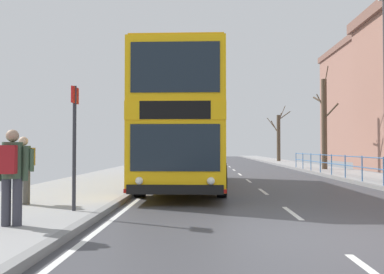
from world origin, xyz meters
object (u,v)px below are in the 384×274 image
object	(u,v)px
double_decker_bus_main	(187,126)
bare_tree_far_01	(324,123)
bus_stop_sign_near	(74,134)
background_building_00	(378,103)
bare_tree_far_00	(279,136)
pedestrian_companion	(11,170)
pedestrian_with_backpack	(24,165)

from	to	relation	value
double_decker_bus_main	bare_tree_far_01	bearing A→B (deg)	53.48
bus_stop_sign_near	background_building_00	xyz separation A→B (m)	(23.01, 40.31, 4.99)
bus_stop_sign_near	bare_tree_far_00	xyz separation A→B (m)	(10.70, 35.77, 0.95)
pedestrian_companion	background_building_00	bearing A→B (deg)	60.83
double_decker_bus_main	bus_stop_sign_near	size ratio (longest dim) A/B	4.13
bus_stop_sign_near	background_building_00	size ratio (longest dim) A/B	0.19
bare_tree_far_00	background_building_00	distance (m)	13.73
double_decker_bus_main	bare_tree_far_01	size ratio (longest dim) A/B	1.71
bus_stop_sign_near	bare_tree_far_00	bearing A→B (deg)	73.35
bare_tree_far_01	pedestrian_with_backpack	bearing A→B (deg)	-124.84
pedestrian_with_backpack	bare_tree_far_00	size ratio (longest dim) A/B	0.27
bus_stop_sign_near	bare_tree_far_01	xyz separation A→B (m)	(10.65, 18.54, 1.36)
pedestrian_with_backpack	bus_stop_sign_near	xyz separation A→B (m)	(1.55, -1.02, 0.71)
bus_stop_sign_near	pedestrian_with_backpack	bearing A→B (deg)	146.73
pedestrian_with_backpack	background_building_00	size ratio (longest dim) A/B	0.11
bare_tree_far_01	background_building_00	distance (m)	25.30
pedestrian_with_backpack	pedestrian_companion	size ratio (longest dim) A/B	0.97
pedestrian_with_backpack	background_building_00	world-z (taller)	background_building_00
pedestrian_companion	background_building_00	xyz separation A→B (m)	(23.54, 42.17, 5.68)
pedestrian_companion	background_building_00	size ratio (longest dim) A/B	0.12
double_decker_bus_main	pedestrian_with_backpack	xyz separation A→B (m)	(-3.70, -6.04, -1.26)
double_decker_bus_main	background_building_00	size ratio (longest dim) A/B	0.77
double_decker_bus_main	bare_tree_far_01	distance (m)	14.31
pedestrian_with_backpack	pedestrian_companion	world-z (taller)	pedestrian_companion
background_building_00	pedestrian_companion	bearing A→B (deg)	-119.17
bare_tree_far_01	pedestrian_companion	bearing A→B (deg)	-118.70
double_decker_bus_main	pedestrian_companion	bearing A→B (deg)	-106.65
background_building_00	bare_tree_far_01	bearing A→B (deg)	-119.60
pedestrian_with_backpack	bare_tree_far_00	world-z (taller)	bare_tree_far_00
pedestrian_with_backpack	bus_stop_sign_near	bearing A→B (deg)	-33.27
bus_stop_sign_near	background_building_00	distance (m)	46.68
bare_tree_far_00	background_building_00	xyz separation A→B (m)	(12.31, 4.54, 4.04)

